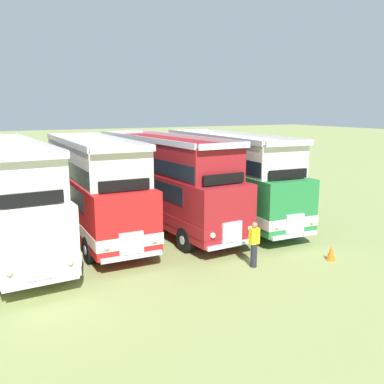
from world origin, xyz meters
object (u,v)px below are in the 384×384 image
at_px(bus_fourth_in_row, 94,186).
at_px(cone_mid_row, 331,253).
at_px(bus_third_in_row, 10,193).
at_px(bus_sixth_in_row, 228,175).
at_px(marshal_person, 254,244).
at_px(bus_fifth_in_row, 163,179).

xyz_separation_m(bus_fourth_in_row, cone_mid_row, (7.21, -7.48, -2.05)).
height_order(bus_third_in_row, cone_mid_row, bus_third_in_row).
bearing_deg(cone_mid_row, bus_sixth_in_row, 90.74).
distance_m(bus_third_in_row, marshal_person, 10.18).
bearing_deg(cone_mid_row, bus_fourth_in_row, 133.95).
bearing_deg(bus_fifth_in_row, cone_mid_row, -64.89).
relative_size(cone_mid_row, marshal_person, 0.35).
distance_m(bus_sixth_in_row, marshal_person, 7.37).
bearing_deg(bus_third_in_row, bus_sixth_in_row, 0.31).
bearing_deg(marshal_person, cone_mid_row, -15.06).
bearing_deg(bus_third_in_row, bus_fourth_in_row, 2.33).
distance_m(bus_fourth_in_row, cone_mid_row, 10.60).
bearing_deg(bus_sixth_in_row, bus_third_in_row, -179.69).
bearing_deg(bus_fourth_in_row, cone_mid_row, -46.05).
bearing_deg(bus_fifth_in_row, bus_fourth_in_row, -174.58).
xyz_separation_m(bus_fifth_in_row, cone_mid_row, (3.67, -7.82, -2.06)).
height_order(cone_mid_row, marshal_person, marshal_person).
height_order(bus_fourth_in_row, marshal_person, bus_fourth_in_row).
xyz_separation_m(bus_fourth_in_row, bus_fifth_in_row, (3.55, 0.34, 0.01)).
relative_size(bus_third_in_row, marshal_person, 6.69).
distance_m(bus_third_in_row, bus_fourth_in_row, 3.57).
bearing_deg(cone_mid_row, bus_third_in_row, 145.75).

